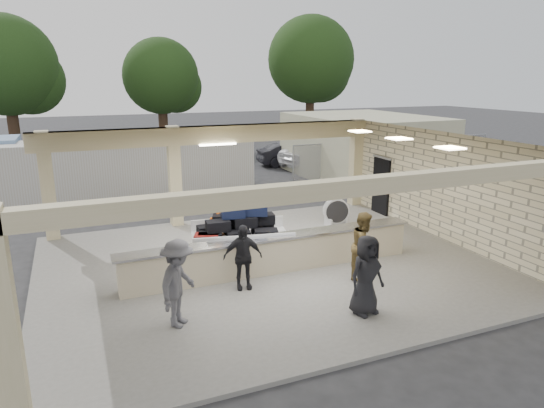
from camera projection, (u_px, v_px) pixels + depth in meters
name	position (u px, v px, depth m)	size (l,w,h in m)	color
ground	(267.00, 268.00, 13.46)	(120.00, 120.00, 0.00)	#29292B
pavilion	(265.00, 214.00, 13.79)	(12.01, 10.00, 3.55)	slate
baggage_counter	(274.00, 254.00, 12.86)	(8.20, 0.58, 0.98)	#C2B391
luggage_cart	(238.00, 233.00, 13.44)	(3.01, 2.21, 1.59)	silver
drum_fan	(336.00, 211.00, 16.84)	(0.92, 0.52, 0.98)	silver
baggage_handler	(218.00, 222.00, 14.06)	(0.69, 0.38, 1.90)	#FF640D
passenger_a	(364.00, 245.00, 12.35)	(0.85, 0.37, 1.75)	brown
passenger_b	(243.00, 257.00, 11.74)	(0.95, 0.35, 1.63)	black
passenger_c	(178.00, 283.00, 9.94)	(1.21, 0.43, 1.88)	#4E4E53
passenger_d	(366.00, 275.00, 10.47)	(0.87, 0.36, 1.79)	black
car_white_a	(327.00, 154.00, 28.14)	(2.66, 5.62, 1.60)	white
car_white_b	(353.00, 154.00, 28.95)	(1.52, 4.08, 1.29)	white
car_dark	(293.00, 154.00, 28.93)	(1.45, 4.11, 1.37)	black
container_white	(125.00, 167.00, 21.59)	(11.42, 2.28, 2.48)	beige
fence	(397.00, 158.00, 25.32)	(12.06, 0.06, 2.03)	gray
tree_left	(12.00, 70.00, 30.74)	(6.60, 6.30, 9.00)	#382619
tree_mid	(165.00, 79.00, 36.41)	(6.00, 5.60, 8.00)	#382619
tree_right	(313.00, 63.00, 39.67)	(7.20, 7.00, 10.00)	#382619
adjacent_building	(362.00, 146.00, 25.52)	(6.00, 8.00, 3.20)	#BDBB96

